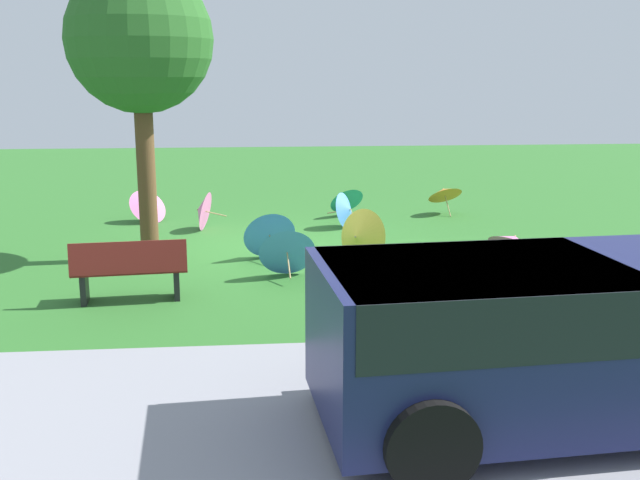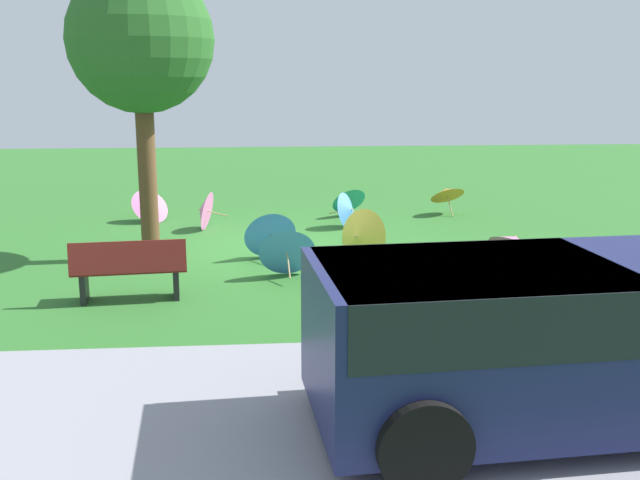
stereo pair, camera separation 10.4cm
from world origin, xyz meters
name	(u,v)px [view 1 (the left image)]	position (x,y,z in m)	size (l,w,h in m)	color
ground	(263,248)	(0.00, 0.00, 0.00)	(40.00, 40.00, 0.00)	#2D6B28
road_strip	(276,422)	(0.00, 7.15, 0.00)	(40.00, 4.12, 0.01)	gray
van_dark	(554,328)	(-2.51, 7.36, 0.91)	(4.73, 2.41, 1.53)	#191E4C
park_bench	(130,270)	(1.93, 3.19, 0.47)	(1.64, 0.63, 0.90)	maroon
shade_tree	(140,42)	(1.98, 0.68, 3.68)	(2.42, 2.42, 4.93)	brown
parasol_blue_0	(287,249)	(-0.34, 2.01, 0.44)	(0.93, 0.91, 0.88)	tan
parasol_blue_1	(347,210)	(-1.78, -1.69, 0.39)	(0.73, 0.82, 0.77)	tan
parasol_pink_0	(149,205)	(2.44, -2.70, 0.38)	(1.05, 1.03, 0.76)	tan
parasol_orange_0	(444,192)	(-4.21, -3.06, 0.51)	(0.95, 0.93, 0.80)	tan
parasol_pink_1	(513,241)	(-4.10, 1.90, 0.47)	(1.12, 1.12, 0.76)	tan
parasol_yellow_2	(359,237)	(-1.59, 1.43, 0.49)	(0.97, 0.96, 0.98)	tan
parasol_blue_2	(584,262)	(-4.96, 2.69, 0.29)	(0.54, 0.60, 0.57)	tan
parasol_teal_0	(346,199)	(-1.92, -3.02, 0.40)	(0.95, 0.86, 0.74)	tan
parasol_blue_3	(268,232)	(-0.08, 0.76, 0.46)	(1.00, 0.91, 0.92)	tan
parasol_pink_2	(202,210)	(1.24, -1.76, 0.41)	(0.76, 0.86, 0.83)	tan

